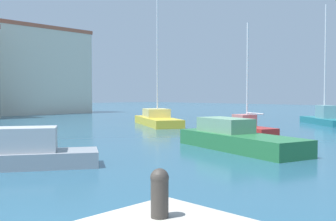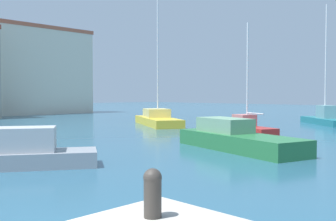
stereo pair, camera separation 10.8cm
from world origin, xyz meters
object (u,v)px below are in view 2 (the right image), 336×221
(motorboat_grey_inner_mooring, at_px, (14,153))
(sailboat_red_behind_lamppost, at_px, (246,126))
(mooring_bollard, at_px, (153,191))
(sailboat_yellow_outer_mooring, at_px, (157,119))
(sailboat_teal_far_left, at_px, (325,118))
(motorboat_green_distant_east, at_px, (236,138))

(motorboat_grey_inner_mooring, distance_m, sailboat_red_behind_lamppost, 16.40)
(mooring_bollard, height_order, motorboat_grey_inner_mooring, mooring_bollard)
(motorboat_grey_inner_mooring, bearing_deg, mooring_bollard, -104.95)
(sailboat_yellow_outer_mooring, xyz_separation_m, motorboat_grey_inner_mooring, (-17.37, -10.52, -0.02))
(sailboat_yellow_outer_mooring, relative_size, sailboat_red_behind_lamppost, 1.54)
(mooring_bollard, bearing_deg, sailboat_red_behind_lamppost, 30.13)
(sailboat_teal_far_left, height_order, sailboat_yellow_outer_mooring, sailboat_yellow_outer_mooring)
(mooring_bollard, distance_m, motorboat_grey_inner_mooring, 10.69)
(sailboat_teal_far_left, height_order, motorboat_grey_inner_mooring, sailboat_teal_far_left)
(sailboat_red_behind_lamppost, bearing_deg, sailboat_yellow_outer_mooring, 84.15)
(motorboat_grey_inner_mooring, bearing_deg, motorboat_green_distant_east, -17.44)
(sailboat_yellow_outer_mooring, distance_m, motorboat_green_distant_east, 15.61)
(sailboat_teal_far_left, bearing_deg, mooring_bollard, -161.00)
(mooring_bollard, distance_m, sailboat_teal_far_left, 32.93)
(mooring_bollard, relative_size, sailboat_teal_far_left, 0.06)
(sailboat_yellow_outer_mooring, bearing_deg, mooring_bollard, -134.03)
(motorboat_green_distant_east, relative_size, sailboat_red_behind_lamppost, 1.02)
(sailboat_yellow_outer_mooring, bearing_deg, sailboat_teal_far_left, -42.52)
(mooring_bollard, height_order, sailboat_yellow_outer_mooring, sailboat_yellow_outer_mooring)
(sailboat_yellow_outer_mooring, xyz_separation_m, motorboat_green_distant_east, (-7.77, -13.54, -0.00))
(sailboat_teal_far_left, relative_size, motorboat_grey_inner_mooring, 1.74)
(sailboat_yellow_outer_mooring, relative_size, motorboat_green_distant_east, 1.51)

